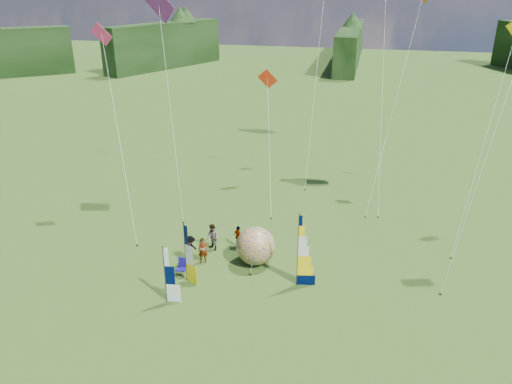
% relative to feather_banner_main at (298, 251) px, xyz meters
% --- Properties ---
extents(ground, '(220.00, 220.00, 0.00)m').
position_rel_feather_banner_main_xyz_m(ground, '(-1.62, -3.38, -2.30)').
color(ground, '#3C531C').
rests_on(ground, ground).
extents(treeline_ring, '(210.00, 210.00, 8.00)m').
position_rel_feather_banner_main_xyz_m(treeline_ring, '(-1.62, -3.38, 1.70)').
color(treeline_ring, '#2E4820').
rests_on(treeline_ring, ground).
extents(feather_banner_main, '(1.24, 0.34, 4.59)m').
position_rel_feather_banner_main_xyz_m(feather_banner_main, '(0.00, 0.00, 0.00)').
color(feather_banner_main, '#000B35').
rests_on(feather_banner_main, ground).
extents(side_banner_left, '(0.99, 0.53, 3.77)m').
position_rel_feather_banner_main_xyz_m(side_banner_left, '(-6.51, -1.03, -0.41)').
color(side_banner_left, yellow).
rests_on(side_banner_left, ground).
extents(side_banner_far, '(1.03, 0.22, 3.47)m').
position_rel_feather_banner_main_xyz_m(side_banner_far, '(-6.88, -3.28, -0.56)').
color(side_banner_far, white).
rests_on(side_banner_far, ground).
extents(bol_inflatable, '(3.02, 3.02, 2.46)m').
position_rel_feather_banner_main_xyz_m(bol_inflatable, '(-2.93, 1.87, -1.06)').
color(bol_inflatable, navy).
rests_on(bol_inflatable, ground).
extents(spectator_a, '(0.72, 0.59, 1.71)m').
position_rel_feather_banner_main_xyz_m(spectator_a, '(-6.20, 1.19, -1.44)').
color(spectator_a, '#66594C').
rests_on(spectator_a, ground).
extents(spectator_b, '(0.98, 0.91, 1.86)m').
position_rel_feather_banner_main_xyz_m(spectator_b, '(-6.09, 2.85, -1.37)').
color(spectator_b, '#66594C').
rests_on(spectator_b, ground).
extents(spectator_c, '(0.67, 1.26, 1.84)m').
position_rel_feather_banner_main_xyz_m(spectator_c, '(-6.99, 1.04, -1.37)').
color(spectator_c, '#66594C').
rests_on(spectator_c, ground).
extents(spectator_d, '(0.93, 0.88, 1.55)m').
position_rel_feather_banner_main_xyz_m(spectator_d, '(-4.52, 3.60, -1.52)').
color(spectator_d, '#66594C').
rests_on(spectator_d, ground).
extents(camp_chair, '(0.64, 0.64, 1.09)m').
position_rel_feather_banner_main_xyz_m(camp_chair, '(-7.00, -0.59, -1.75)').
color(camp_chair, navy).
rests_on(camp_chair, ground).
extents(kite_whale, '(7.30, 15.86, 18.92)m').
position_rel_feather_banner_main_xyz_m(kite_whale, '(4.20, 16.09, 7.16)').
color(kite_whale, black).
rests_on(kite_whale, ground).
extents(kite_rainbow_delta, '(11.68, 13.33, 17.51)m').
position_rel_feather_banner_main_xyz_m(kite_rainbow_delta, '(-11.10, 9.20, 6.46)').
color(kite_rainbow_delta, red).
rests_on(kite_rainbow_delta, ground).
extents(kite_parafoil, '(8.27, 10.91, 18.96)m').
position_rel_feather_banner_main_xyz_m(kite_parafoil, '(10.21, 4.25, 7.18)').
color(kite_parafoil, '#B7331D').
rests_on(kite_parafoil, ground).
extents(small_kite_red, '(6.94, 11.56, 10.37)m').
position_rel_feather_banner_main_xyz_m(small_kite_red, '(-4.20, 12.24, 2.89)').
color(small_kite_red, red).
rests_on(small_kite_red, ground).
extents(small_kite_orange, '(8.62, 11.51, 16.89)m').
position_rel_feather_banner_main_xyz_m(small_kite_orange, '(5.16, 14.00, 6.15)').
color(small_kite_orange, orange).
rests_on(small_kite_orange, ground).
extents(small_kite_yellow, '(6.93, 10.38, 14.98)m').
position_rel_feather_banner_main_xyz_m(small_kite_yellow, '(10.82, 8.76, 5.20)').
color(small_kite_yellow, '#D7B80A').
rests_on(small_kite_yellow, ground).
extents(small_kite_pink, '(7.40, 9.11, 14.49)m').
position_rel_feather_banner_main_xyz_m(small_kite_pink, '(-13.36, 5.17, 4.95)').
color(small_kite_pink, '#F73375').
rests_on(small_kite_pink, ground).
extents(small_kite_green, '(4.68, 13.03, 21.60)m').
position_rel_feather_banner_main_xyz_m(small_kite_green, '(-1.44, 19.70, 8.50)').
color(small_kite_green, green).
rests_on(small_kite_green, ground).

